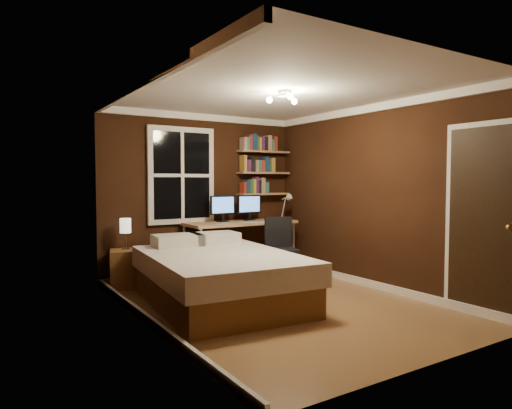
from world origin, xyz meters
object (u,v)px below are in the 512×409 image
nightstand (126,269)px  monitor_right (249,208)px  radiator (175,258)px  desk_lamp (286,206)px  desk (240,225)px  office_chair (281,259)px  bed (219,277)px  monitor_left (223,209)px  bedside_lamp (126,234)px

nightstand → monitor_right: monitor_right is taller
radiator → desk_lamp: size_ratio=1.45×
desk → monitor_right: bearing=22.5°
desk → office_chair: (0.19, -0.82, -0.42)m
radiator → desk: 1.12m
radiator → office_chair: 1.59m
bed → radiator: bearing=92.8°
monitor_right → office_chair: bearing=-91.6°
monitor_left → office_chair: (0.46, -0.91, -0.69)m
bed → monitor_left: (0.80, 1.41, 0.72)m
bedside_lamp → radiator: size_ratio=0.68×
nightstand → desk_lamp: desk_lamp is taller
monitor_left → monitor_right: 0.48m
nightstand → monitor_right: 2.13m
monitor_right → monitor_left: bearing=180.0°
desk → office_chair: 0.94m
bedside_lamp → monitor_left: 1.53m
nightstand → bedside_lamp: (0.00, 0.00, 0.48)m
monitor_right → office_chair: monitor_right is taller
bedside_lamp → desk: bearing=-3.2°
bedside_lamp → desk_lamp: bearing=-4.9°
monitor_right → bed: bearing=-132.3°
nightstand → office_chair: bearing=-9.8°
monitor_left → desk_lamp: 1.09m
nightstand → monitor_right: size_ratio=1.25×
monitor_left → desk_lamp: bearing=-11.1°
nightstand → monitor_right: bearing=15.0°
bedside_lamp → desk: size_ratio=0.25×
bedside_lamp → radiator: 0.89m
monitor_left → radiator: bearing=168.5°
nightstand → office_chair: 2.17m
radiator → office_chair: size_ratio=0.68×
bedside_lamp → bed: bearing=-63.6°
bedside_lamp → monitor_left: (1.50, -0.01, 0.30)m
nightstand → desk: size_ratio=0.30×
nightstand → monitor_left: monitor_left is taller
radiator → desk: size_ratio=0.36×
bedside_lamp → desk: (1.77, -0.10, 0.04)m
monitor_right → desk_lamp: desk_lamp is taller
bedside_lamp → desk_lamp: desk_lamp is taller
desk → monitor_right: (0.21, 0.09, 0.26)m
nightstand → radiator: 0.79m
bed → bedside_lamp: bedside_lamp is taller
desk_lamp → office_chair: size_ratio=0.47×
desk → desk_lamp: desk_lamp is taller
desk_lamp → office_chair: 1.16m
bed → monitor_right: (1.28, 1.41, 0.72)m
office_chair → desk: bearing=123.6°
bedside_lamp → monitor_left: monitor_left is taller
desk → desk_lamp: size_ratio=4.01×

